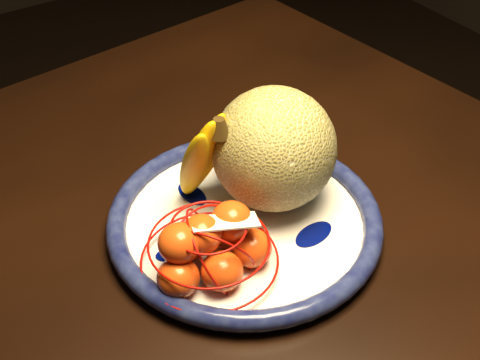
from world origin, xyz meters
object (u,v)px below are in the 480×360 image
banana_bunch (201,153)px  mandarin_bag (209,247)px  dining_table (41,347)px  fruit_bowl (245,221)px  cantaloupe (274,149)px

banana_bunch → mandarin_bag: size_ratio=0.80×
dining_table → fruit_bowl: (0.26, -0.03, 0.09)m
mandarin_bag → dining_table: bearing=158.7°
cantaloupe → banana_bunch: cantaloupe is taller
fruit_bowl → mandarin_bag: bearing=-151.4°
dining_table → fruit_bowl: fruit_bowl is taller
dining_table → cantaloupe: 0.35m
cantaloupe → mandarin_bag: size_ratio=0.82×
cantaloupe → fruit_bowl: bearing=-160.9°
dining_table → cantaloupe: (0.31, -0.01, 0.16)m
dining_table → banana_bunch: bearing=0.0°
cantaloupe → banana_bunch: (-0.08, 0.04, 0.00)m
dining_table → mandarin_bag: (0.19, -0.07, 0.12)m
fruit_bowl → mandarin_bag: mandarin_bag is taller
fruit_bowl → banana_bunch: banana_bunch is taller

